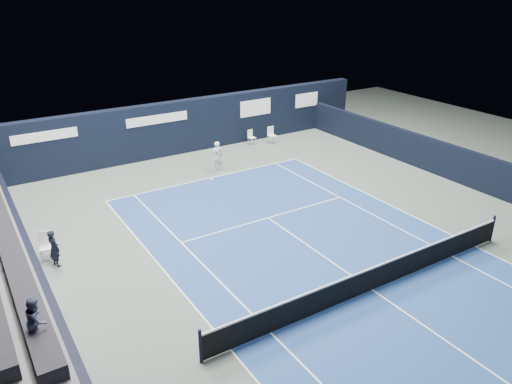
% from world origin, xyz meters
% --- Properties ---
extents(ground, '(48.00, 48.00, 0.00)m').
position_xyz_m(ground, '(0.00, 2.00, 0.00)').
color(ground, '#4B5A52').
rests_on(ground, ground).
extents(court_surface, '(10.97, 23.77, 0.01)m').
position_xyz_m(court_surface, '(0.00, 0.00, 0.00)').
color(court_surface, navy).
rests_on(court_surface, ground).
extents(enclosure_wall_right, '(0.30, 22.00, 1.80)m').
position_xyz_m(enclosure_wall_right, '(10.50, 6.00, 0.90)').
color(enclosure_wall_right, black).
rests_on(enclosure_wall_right, ground).
extents(folding_chair_back_a, '(0.47, 0.45, 1.03)m').
position_xyz_m(folding_chair_back_a, '(6.03, 15.17, 0.58)').
color(folding_chair_back_a, white).
rests_on(folding_chair_back_a, ground).
extents(folding_chair_back_b, '(0.46, 0.45, 0.91)m').
position_xyz_m(folding_chair_back_b, '(4.81, 15.61, 0.52)').
color(folding_chair_back_b, white).
rests_on(folding_chair_back_b, ground).
extents(line_judge_chair, '(0.57, 0.55, 1.09)m').
position_xyz_m(line_judge_chair, '(-8.81, 7.95, 0.62)').
color(line_judge_chair, white).
rests_on(line_judge_chair, ground).
extents(line_judge, '(0.51, 0.61, 1.43)m').
position_xyz_m(line_judge, '(-8.65, 7.27, 0.72)').
color(line_judge, black).
rests_on(line_judge, ground).
extents(court_markings, '(11.03, 23.83, 0.00)m').
position_xyz_m(court_markings, '(0.00, 0.00, 0.01)').
color(court_markings, white).
rests_on(court_markings, court_surface).
extents(tennis_net, '(12.90, 0.10, 1.10)m').
position_xyz_m(tennis_net, '(0.00, 0.00, 0.51)').
color(tennis_net, black).
rests_on(tennis_net, ground).
extents(back_sponsor_wall, '(26.00, 0.63, 3.10)m').
position_xyz_m(back_sponsor_wall, '(0.01, 16.50, 1.55)').
color(back_sponsor_wall, black).
rests_on(back_sponsor_wall, ground).
extents(side_barrier_left, '(0.33, 22.00, 1.20)m').
position_xyz_m(side_barrier_left, '(-9.50, 5.97, 0.60)').
color(side_barrier_left, black).
rests_on(side_barrier_left, ground).
extents(tennis_player, '(0.63, 0.84, 1.61)m').
position_xyz_m(tennis_player, '(0.87, 12.74, 0.81)').
color(tennis_player, white).
rests_on(tennis_player, ground).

